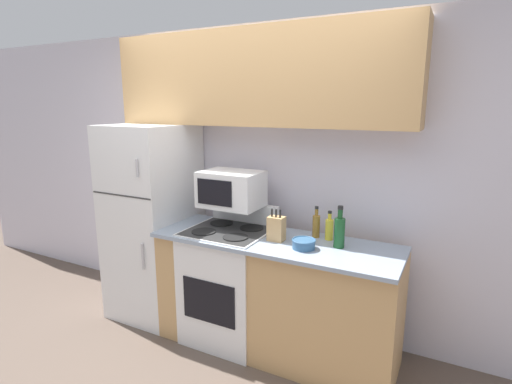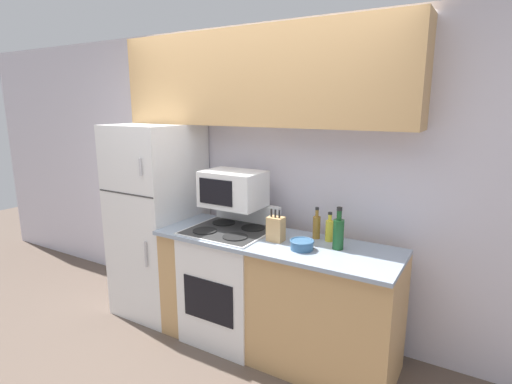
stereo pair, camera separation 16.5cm
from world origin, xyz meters
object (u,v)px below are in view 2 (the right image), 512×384
Objects in this scene: refrigerator at (158,219)px; bottle_vinegar at (317,226)px; microwave at (233,189)px; stove at (230,282)px; bottle_wine_green at (338,233)px; knife_block at (276,229)px; bottle_cooking_spray at (329,230)px; bowl at (302,244)px.

refrigerator reaches higher than bottle_vinegar.
microwave is at bearing -173.44° from bottle_vinegar.
stove is 3.64× the size of bottle_wine_green.
knife_block and bottle_vinegar have the same top height.
knife_block is at bearing -2.35° from stove.
knife_block reaches higher than bottle_cooking_spray.
knife_block is 0.26m from bowl.
stove is 6.41× the size of bowl.
bottle_wine_green reaches higher than bottle_cooking_spray.
microwave is at bearing -175.01° from bottle_cooking_spray.
knife_block is at bearing -4.23° from refrigerator.
knife_block is 0.46m from bottle_wine_green.
bottle_wine_green is (0.22, -0.14, 0.02)m from bottle_vinegar.
bowl is 0.57× the size of bottle_wine_green.
bowl is 0.27m from bottle_wine_green.
microwave is at bearing 176.53° from bottle_wine_green.
microwave is 2.84× the size of bowl.
refrigerator is 0.89m from microwave.
microwave reaches higher than bottle_cooking_spray.
bottle_cooking_spray is at bearing 131.55° from bottle_wine_green.
bottle_cooking_spray is at bearing 3.68° from refrigerator.
stove is at bearing -163.92° from bottle_vinegar.
bowl is (1.52, -0.16, 0.09)m from refrigerator.
bottle_cooking_spray is (0.80, 0.07, -0.23)m from microwave.
knife_block is 0.39m from bottle_cooking_spray.
microwave is at bearing 164.43° from bowl.
knife_block is 1.41× the size of bowl.
stove is 0.77m from microwave.
bowl is at bearing -6.10° from refrigerator.
stove is 2.26× the size of microwave.
refrigerator is 1.53m from bowl.
refrigerator is 10.20× the size of bowl.
microwave is 2.01× the size of knife_block.
refrigerator reaches higher than bottle_wine_green.
microwave is 2.01× the size of bottle_vinegar.
bottle_vinegar is at bearing 16.08° from stove.
microwave is 0.94m from bottle_wine_green.
refrigerator is 0.93m from stove.
refrigerator is at bearing 173.90° from bowl.
knife_block is 0.80× the size of bottle_wine_green.
bottle_wine_green is at bearing -31.97° from bottle_vinegar.
bottle_cooking_spray reaches higher than bowl.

